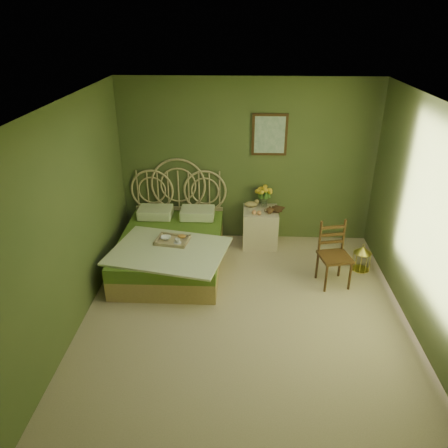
{
  "coord_description": "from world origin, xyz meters",
  "views": [
    {
      "loc": [
        -0.07,
        -4.36,
        3.41
      ],
      "look_at": [
        -0.3,
        1.0,
        0.82
      ],
      "focal_mm": 35.0,
      "sensor_mm": 36.0,
      "label": 1
    }
  ],
  "objects_px": {
    "bed": "(172,246)",
    "birdcage": "(362,258)",
    "nightstand": "(261,223)",
    "chair": "(334,250)"
  },
  "relations": [
    {
      "from": "bed",
      "to": "birdcage",
      "type": "relative_size",
      "value": 5.71
    },
    {
      "from": "chair",
      "to": "birdcage",
      "type": "distance_m",
      "value": 0.66
    },
    {
      "from": "bed",
      "to": "birdcage",
      "type": "xyz_separation_m",
      "value": [
        2.8,
        -0.05,
        -0.11
      ]
    },
    {
      "from": "nightstand",
      "to": "birdcage",
      "type": "bearing_deg",
      "value": -27.16
    },
    {
      "from": "nightstand",
      "to": "chair",
      "type": "xyz_separation_m",
      "value": [
        0.97,
        -1.07,
        0.13
      ]
    },
    {
      "from": "bed",
      "to": "chair",
      "type": "distance_m",
      "value": 2.35
    },
    {
      "from": "nightstand",
      "to": "chair",
      "type": "distance_m",
      "value": 1.45
    },
    {
      "from": "nightstand",
      "to": "chair",
      "type": "relative_size",
      "value": 1.15
    },
    {
      "from": "nightstand",
      "to": "birdcage",
      "type": "relative_size",
      "value": 2.72
    },
    {
      "from": "bed",
      "to": "nightstand",
      "type": "bearing_deg",
      "value": 27.64
    }
  ]
}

